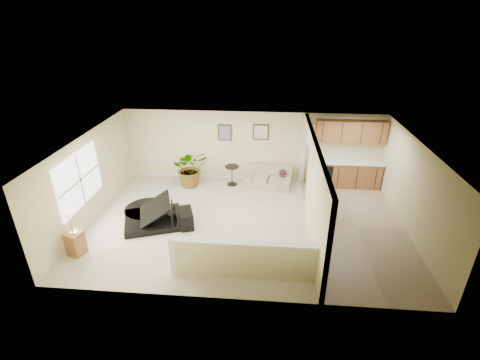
# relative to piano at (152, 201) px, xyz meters

# --- Properties ---
(floor) EXTENTS (9.00, 9.00, 0.00)m
(floor) POSITION_rel_piano_xyz_m (2.71, 0.05, -0.63)
(floor) COLOR beige
(floor) RESTS_ON ground
(back_wall) EXTENTS (9.00, 0.04, 2.50)m
(back_wall) POSITION_rel_piano_xyz_m (2.71, 3.05, 0.62)
(back_wall) COLOR beige
(back_wall) RESTS_ON floor
(front_wall) EXTENTS (9.00, 0.04, 2.50)m
(front_wall) POSITION_rel_piano_xyz_m (2.71, -2.95, 0.62)
(front_wall) COLOR beige
(front_wall) RESTS_ON floor
(left_wall) EXTENTS (0.04, 6.00, 2.50)m
(left_wall) POSITION_rel_piano_xyz_m (-1.79, 0.05, 0.62)
(left_wall) COLOR beige
(left_wall) RESTS_ON floor
(right_wall) EXTENTS (0.04, 6.00, 2.50)m
(right_wall) POSITION_rel_piano_xyz_m (7.21, 0.05, 0.62)
(right_wall) COLOR beige
(right_wall) RESTS_ON floor
(ceiling) EXTENTS (9.00, 6.00, 0.04)m
(ceiling) POSITION_rel_piano_xyz_m (2.71, 0.05, 1.87)
(ceiling) COLOR silver
(ceiling) RESTS_ON back_wall
(kitchen_vinyl) EXTENTS (2.70, 6.00, 0.01)m
(kitchen_vinyl) POSITION_rel_piano_xyz_m (5.86, 0.05, -0.63)
(kitchen_vinyl) COLOR #9E886B
(kitchen_vinyl) RESTS_ON floor
(interior_partition) EXTENTS (0.18, 5.99, 2.50)m
(interior_partition) POSITION_rel_piano_xyz_m (4.51, 0.31, 0.59)
(interior_partition) COLOR beige
(interior_partition) RESTS_ON floor
(pony_half_wall) EXTENTS (3.42, 0.22, 1.00)m
(pony_half_wall) POSITION_rel_piano_xyz_m (2.79, -2.25, -0.11)
(pony_half_wall) COLOR beige
(pony_half_wall) RESTS_ON floor
(left_window) EXTENTS (0.05, 2.15, 1.45)m
(left_window) POSITION_rel_piano_xyz_m (-1.77, -0.45, 0.82)
(left_window) COLOR white
(left_window) RESTS_ON left_wall
(wall_art_left) EXTENTS (0.48, 0.04, 0.58)m
(wall_art_left) POSITION_rel_piano_xyz_m (1.76, 3.02, 1.12)
(wall_art_left) COLOR #312412
(wall_art_left) RESTS_ON back_wall
(wall_mirror) EXTENTS (0.55, 0.04, 0.55)m
(wall_mirror) POSITION_rel_piano_xyz_m (3.01, 3.02, 1.17)
(wall_mirror) COLOR #312412
(wall_mirror) RESTS_ON back_wall
(kitchen_cabinets) EXTENTS (2.36, 0.65, 2.33)m
(kitchen_cabinets) POSITION_rel_piano_xyz_m (5.90, 2.78, 0.24)
(kitchen_cabinets) COLOR brown
(kitchen_cabinets) RESTS_ON floor
(piano) EXTENTS (2.22, 2.19, 1.51)m
(piano) POSITION_rel_piano_xyz_m (0.00, 0.00, 0.00)
(piano) COLOR black
(piano) RESTS_ON floor
(piano_bench) EXTENTS (0.58, 0.80, 0.48)m
(piano_bench) POSITION_rel_piano_xyz_m (1.03, -0.23, -0.39)
(piano_bench) COLOR black
(piano_bench) RESTS_ON floor
(loveseat) EXTENTS (1.67, 1.12, 0.88)m
(loveseat) POSITION_rel_piano_xyz_m (3.35, 2.59, -0.30)
(loveseat) COLOR tan
(loveseat) RESTS_ON floor
(accent_table) EXTENTS (0.49, 0.49, 0.71)m
(accent_table) POSITION_rel_piano_xyz_m (2.06, 2.49, -0.17)
(accent_table) COLOR black
(accent_table) RESTS_ON floor
(palm_plant) EXTENTS (1.47, 1.37, 1.33)m
(palm_plant) POSITION_rel_piano_xyz_m (0.64, 2.34, 0.02)
(palm_plant) COLOR black
(palm_plant) RESTS_ON floor
(small_plant) EXTENTS (0.43, 0.43, 0.58)m
(small_plant) POSITION_rel_piano_xyz_m (3.82, 2.55, -0.38)
(small_plant) COLOR black
(small_plant) RESTS_ON floor
(lamp_stand) EXTENTS (0.46, 0.46, 1.23)m
(lamp_stand) POSITION_rel_piano_xyz_m (-1.44, -1.73, -0.11)
(lamp_stand) COLOR brown
(lamp_stand) RESTS_ON floor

